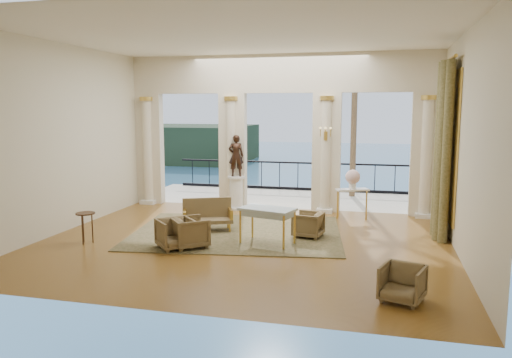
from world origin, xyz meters
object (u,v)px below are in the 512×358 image
(pedestal, at_px, (236,193))
(statue, at_px, (236,156))
(armchair_a, at_px, (175,232))
(console_table, at_px, (352,194))
(settee, at_px, (207,215))
(armchair_c, at_px, (308,223))
(side_table, at_px, (85,217))
(armchair_d, at_px, (190,231))
(armchair_b, at_px, (402,282))
(game_table, at_px, (267,212))

(pedestal, height_order, statue, statue)
(armchair_a, bearing_deg, console_table, 4.66)
(settee, bearing_deg, armchair_c, -23.71)
(armchair_a, xyz_separation_m, pedestal, (0.06, 4.36, 0.11))
(armchair_a, bearing_deg, side_table, 137.67)
(armchair_d, height_order, pedestal, pedestal)
(armchair_d, relative_size, settee, 0.56)
(settee, relative_size, pedestal, 1.32)
(armchair_d, relative_size, console_table, 0.79)
(armchair_d, xyz_separation_m, pedestal, (-0.20, 4.19, 0.11))
(settee, relative_size, console_table, 1.41)
(statue, bearing_deg, armchair_b, 110.05)
(console_table, bearing_deg, armchair_c, -135.14)
(armchair_d, bearing_deg, pedestal, -36.67)
(console_table, bearing_deg, armchair_b, -103.33)
(armchair_b, distance_m, settee, 5.68)
(armchair_d, distance_m, settee, 1.50)
(statue, distance_m, side_table, 5.02)
(armchair_b, relative_size, pedestal, 0.65)
(settee, height_order, statue, statue)
(armchair_a, distance_m, console_table, 5.23)
(game_table, xyz_separation_m, side_table, (-3.92, -0.90, -0.14))
(armchair_a, height_order, armchair_b, armchair_a)
(settee, distance_m, pedestal, 2.70)
(console_table, bearing_deg, pedestal, 148.36)
(side_table, bearing_deg, statue, 63.76)
(armchair_d, distance_m, statue, 4.37)
(armchair_c, relative_size, console_table, 0.71)
(armchair_a, relative_size, pedestal, 0.73)
(pedestal, xyz_separation_m, side_table, (-2.17, -4.41, 0.11))
(armchair_a, xyz_separation_m, game_table, (1.81, 0.85, 0.36))
(game_table, bearing_deg, side_table, -151.45)
(statue, distance_m, console_table, 3.55)
(armchair_d, bearing_deg, settee, -34.02)
(statue, bearing_deg, settee, 75.50)
(armchair_a, height_order, side_table, armchair_a)
(armchair_c, relative_size, pedestal, 0.66)
(armchair_d, height_order, console_table, console_table)
(statue, bearing_deg, armchair_a, 73.37)
(armchair_a, height_order, game_table, game_table)
(settee, height_order, side_table, settee)
(statue, bearing_deg, game_table, 100.66)
(settee, xyz_separation_m, side_table, (-2.23, -1.72, 0.19))
(armchair_a, height_order, settee, settee)
(settee, bearing_deg, side_table, -165.67)
(armchair_d, distance_m, game_table, 1.72)
(game_table, bearing_deg, armchair_c, 60.84)
(armchair_a, height_order, armchair_d, armchair_d)
(game_table, relative_size, pedestal, 1.33)
(armchair_c, relative_size, statue, 0.53)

